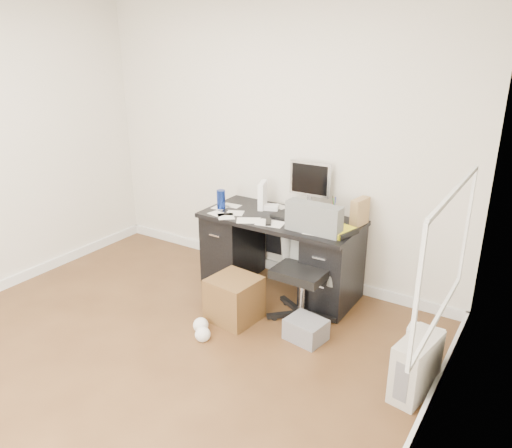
{
  "coord_description": "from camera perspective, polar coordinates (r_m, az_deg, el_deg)",
  "views": [
    {
      "loc": [
        2.46,
        -2.18,
        2.33
      ],
      "look_at": [
        0.31,
        1.2,
        0.83
      ],
      "focal_mm": 35.0,
      "sensor_mm": 36.0,
      "label": 1
    }
  ],
  "objects": [
    {
      "name": "room_shell",
      "position": [
        3.35,
        -15.1,
        8.3
      ],
      "size": [
        4.02,
        4.02,
        2.71
      ],
      "color": "silver",
      "rests_on": "ground"
    },
    {
      "name": "lcd_monitor",
      "position": [
        4.73,
        6.19,
        4.22
      ],
      "size": [
        0.41,
        0.25,
        0.51
      ],
      "primitive_type": null,
      "rotation": [
        0.0,
        0.0,
        0.05
      ],
      "color": "silver",
      "rests_on": "desk"
    },
    {
      "name": "travel_mug",
      "position": [
        4.88,
        -4.02,
        2.81
      ],
      "size": [
        0.1,
        0.1,
        0.19
      ],
      "primitive_type": "cylinder",
      "rotation": [
        0.0,
        0.0,
        -0.27
      ],
      "color": "navy",
      "rests_on": "desk"
    },
    {
      "name": "shopping_bag",
      "position": [
        4.0,
        18.6,
        -13.31
      ],
      "size": [
        0.25,
        0.18,
        0.34
      ],
      "primitive_type": "cube",
      "rotation": [
        0.0,
        0.0,
        0.01
      ],
      "color": "silver",
      "rests_on": "ground"
    },
    {
      "name": "keyboard",
      "position": [
        4.58,
        4.48,
        0.55
      ],
      "size": [
        0.49,
        0.23,
        0.03
      ],
      "primitive_type": "cube",
      "rotation": [
        0.0,
        0.0,
        -0.16
      ],
      "color": "black",
      "rests_on": "desk"
    },
    {
      "name": "yellow_book",
      "position": [
        4.32,
        9.56,
        -0.84
      ],
      "size": [
        0.26,
        0.3,
        0.05
      ],
      "primitive_type": "cube",
      "rotation": [
        0.0,
        0.0,
        -0.24
      ],
      "color": "yellow",
      "rests_on": "desk"
    },
    {
      "name": "wicker_basket",
      "position": [
        4.39,
        -2.5,
        -8.55
      ],
      "size": [
        0.43,
        0.43,
        0.39
      ],
      "primitive_type": "cube",
      "rotation": [
        0.0,
        0.0,
        -0.1
      ],
      "color": "#493115",
      "rests_on": "ground"
    },
    {
      "name": "ground",
      "position": [
        4.03,
        -13.49,
        -15.43
      ],
      "size": [
        4.0,
        4.0,
        0.0
      ],
      "primitive_type": "plane",
      "color": "#452B16",
      "rests_on": "ground"
    },
    {
      "name": "desk_printer",
      "position": [
        4.18,
        5.73,
        -11.9
      ],
      "size": [
        0.34,
        0.3,
        0.18
      ],
      "primitive_type": "cube",
      "rotation": [
        0.0,
        0.0,
        -0.16
      ],
      "color": "slate",
      "rests_on": "ground"
    },
    {
      "name": "pc_tower",
      "position": [
        3.71,
        17.81,
        -15.25
      ],
      "size": [
        0.26,
        0.46,
        0.43
      ],
      "primitive_type": "cube",
      "rotation": [
        0.0,
        0.0,
        -0.17
      ],
      "color": "#B1ACA0",
      "rests_on": "ground"
    },
    {
      "name": "magazine_file",
      "position": [
        4.53,
        11.77,
        1.38
      ],
      "size": [
        0.14,
        0.22,
        0.25
      ],
      "primitive_type": "cube",
      "rotation": [
        0.0,
        0.0,
        -0.16
      ],
      "color": "#9B7D4B",
      "rests_on": "desk"
    },
    {
      "name": "desk",
      "position": [
        4.8,
        2.8,
        -3.14
      ],
      "size": [
        1.5,
        0.7,
        0.75
      ],
      "color": "black",
      "rests_on": "ground"
    },
    {
      "name": "loose_papers",
      "position": [
        4.72,
        0.46,
        1.07
      ],
      "size": [
        1.1,
        0.6,
        0.0
      ],
      "primitive_type": null,
      "color": "white",
      "rests_on": "desk"
    },
    {
      "name": "office_chair",
      "position": [
        4.29,
        5.42,
        -4.67
      ],
      "size": [
        0.58,
        0.58,
        1.01
      ],
      "primitive_type": null,
      "rotation": [
        0.0,
        0.0,
        -0.02
      ],
      "color": "#545754",
      "rests_on": "ground"
    },
    {
      "name": "pen_cup",
      "position": [
        4.56,
        8.86,
        1.65
      ],
      "size": [
        0.12,
        0.12,
        0.24
      ],
      "primitive_type": null,
      "rotation": [
        0.0,
        0.0,
        -0.22
      ],
      "color": "#583419",
      "rests_on": "desk"
    },
    {
      "name": "computer_mouse",
      "position": [
        4.46,
        7.54,
        0.05
      ],
      "size": [
        0.07,
        0.07,
        0.05
      ],
      "primitive_type": "sphere",
      "rotation": [
        0.0,
        0.0,
        -0.37
      ],
      "color": "silver",
      "rests_on": "desk"
    },
    {
      "name": "paper_remote",
      "position": [
        4.5,
        1.66,
        0.18
      ],
      "size": [
        0.27,
        0.23,
        0.02
      ],
      "primitive_type": null,
      "rotation": [
        0.0,
        0.0,
        0.17
      ],
      "color": "white",
      "rests_on": "desk"
    },
    {
      "name": "white_binder",
      "position": [
        4.88,
        0.74,
        3.34
      ],
      "size": [
        0.18,
        0.25,
        0.26
      ],
      "primitive_type": "cube",
      "rotation": [
        0.0,
        0.0,
        0.36
      ],
      "color": "white",
      "rests_on": "desk"
    }
  ]
}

